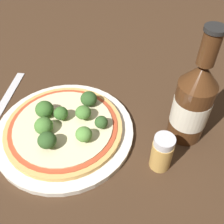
{
  "coord_description": "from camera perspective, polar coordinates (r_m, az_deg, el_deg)",
  "views": [
    {
      "loc": [
        0.24,
        -0.24,
        0.41
      ],
      "look_at": [
        0.08,
        0.05,
        0.06
      ],
      "focal_mm": 42.0,
      "sensor_mm": 36.0,
      "label": 1
    }
  ],
  "objects": [
    {
      "name": "broccoli_floret_5",
      "position": [
        0.49,
        -2.35,
        -2.23
      ],
      "size": [
        0.03,
        0.03,
        0.02
      ],
      "color": "#89A866",
      "rests_on": "pizza"
    },
    {
      "name": "broccoli_floret_6",
      "position": [
        0.47,
        -13.96,
        -6.0
      ],
      "size": [
        0.03,
        0.03,
        0.03
      ],
      "color": "#89A866",
      "rests_on": "pizza"
    },
    {
      "name": "broccoli_floret_4",
      "position": [
        0.51,
        -6.29,
        -0.1
      ],
      "size": [
        0.03,
        0.03,
        0.03
      ],
      "color": "#89A866",
      "rests_on": "pizza"
    },
    {
      "name": "broccoli_floret_7",
      "position": [
        0.54,
        -5.08,
        2.89
      ],
      "size": [
        0.03,
        0.03,
        0.03
      ],
      "color": "#89A866",
      "rests_on": "pizza"
    },
    {
      "name": "ground_plane",
      "position": [
        0.53,
        -10.57,
        -5.05
      ],
      "size": [
        3.0,
        3.0,
        0.0
      ],
      "primitive_type": "plane",
      "color": "#3D2819"
    },
    {
      "name": "broccoli_floret_3",
      "position": [
        0.53,
        -14.48,
        0.57
      ],
      "size": [
        0.04,
        0.04,
        0.03
      ],
      "color": "#89A866",
      "rests_on": "pizza"
    },
    {
      "name": "plate",
      "position": [
        0.53,
        -9.99,
        -4.28
      ],
      "size": [
        0.27,
        0.27,
        0.01
      ],
      "color": "silver",
      "rests_on": "ground_plane"
    },
    {
      "name": "broccoli_floret_0",
      "position": [
        0.51,
        -11.07,
        -0.29
      ],
      "size": [
        0.03,
        0.03,
        0.03
      ],
      "color": "#89A866",
      "rests_on": "pizza"
    },
    {
      "name": "pizza",
      "position": [
        0.52,
        -10.6,
        -3.25
      ],
      "size": [
        0.23,
        0.23,
        0.01
      ],
      "color": "tan",
      "rests_on": "plate"
    },
    {
      "name": "broccoli_floret_1",
      "position": [
        0.5,
        -14.64,
        -2.94
      ],
      "size": [
        0.03,
        0.03,
        0.03
      ],
      "color": "#89A866",
      "rests_on": "pizza"
    },
    {
      "name": "fork",
      "position": [
        0.64,
        -22.21,
        2.43
      ],
      "size": [
        0.09,
        0.19,
        0.0
      ],
      "rotation": [
        0.0,
        0.0,
        1.93
      ],
      "color": "silver",
      "rests_on": "ground_plane"
    },
    {
      "name": "beer_bottle",
      "position": [
        0.49,
        17.17,
        2.03
      ],
      "size": [
        0.07,
        0.07,
        0.23
      ],
      "color": "#472814",
      "rests_on": "ground_plane"
    },
    {
      "name": "broccoli_floret_2",
      "position": [
        0.47,
        -6.16,
        -4.84
      ],
      "size": [
        0.03,
        0.03,
        0.03
      ],
      "color": "#89A866",
      "rests_on": "pizza"
    },
    {
      "name": "pepper_shaker",
      "position": [
        0.46,
        10.82,
        -8.65
      ],
      "size": [
        0.04,
        0.04,
        0.08
      ],
      "color": "tan",
      "rests_on": "ground_plane"
    }
  ]
}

